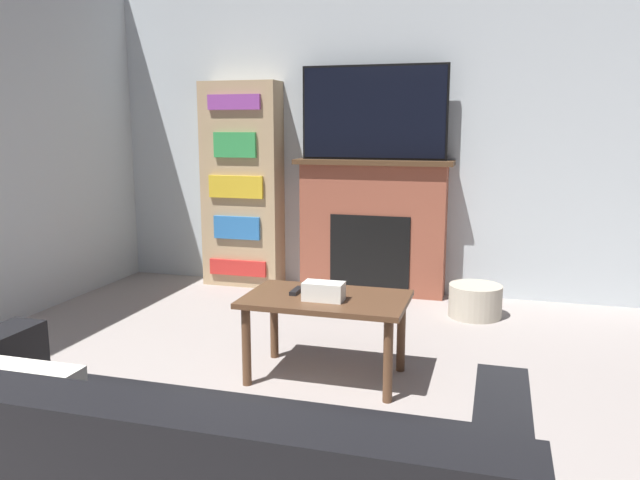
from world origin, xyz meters
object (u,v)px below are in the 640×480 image
Objects in this scene: coffee_table at (326,309)px; bookshelf at (242,185)px; tv at (374,113)px; fireplace at (372,227)px; storage_basket at (475,301)px.

coffee_table is 2.31m from bookshelf.
tv reaches higher than bookshelf.
fireplace is at bearing 90.00° from tv.
fireplace is 1.46× the size of coffee_table.
tv reaches higher than coffee_table.
tv is at bearing -90.00° from fireplace.
storage_basket is at bearing -27.54° from fireplace.
storage_basket is (0.76, 1.42, -0.28)m from coffee_table.
fireplace reaches higher than storage_basket.
coffee_table reaches higher than storage_basket.
tv is at bearing 153.49° from storage_basket.
fireplace is 1.21m from bookshelf.
storage_basket is at bearing 61.72° from coffee_table.
tv is 1.71m from storage_basket.
fireplace is 0.74× the size of bookshelf.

